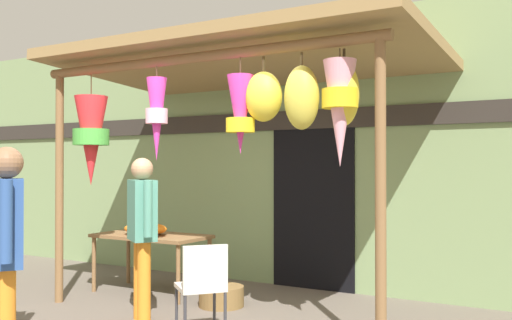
{
  "coord_description": "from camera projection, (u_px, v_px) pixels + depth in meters",
  "views": [
    {
      "loc": [
        3.43,
        -4.37,
        1.53
      ],
      "look_at": [
        0.08,
        1.36,
        1.6
      ],
      "focal_mm": 40.58,
      "sensor_mm": 36.0,
      "label": 1
    }
  ],
  "objects": [
    {
      "name": "market_stall_canopy",
      "position": [
        242.0,
        80.0,
        6.29
      ],
      "size": [
        4.23,
        2.66,
        2.84
      ],
      "color": "brown",
      "rests_on": "ground_plane"
    },
    {
      "name": "display_table",
      "position": [
        151.0,
        240.0,
        6.99
      ],
      "size": [
        1.4,
        0.7,
        0.7
      ],
      "color": "brown",
      "rests_on": "ground_plane"
    },
    {
      "name": "shopper_by_bananas",
      "position": [
        142.0,
        225.0,
        5.72
      ],
      "size": [
        0.5,
        0.41,
        1.61
      ],
      "color": "orange",
      "rests_on": "ground_plane"
    },
    {
      "name": "shop_facade",
      "position": [
        290.0,
        153.0,
        7.54
      ],
      "size": [
        12.94,
        0.29,
        3.42
      ],
      "color": "#7A9360",
      "rests_on": "ground_plane"
    },
    {
      "name": "wicker_basket_by_table",
      "position": [
        221.0,
        296.0,
        6.31
      ],
      "size": [
        0.49,
        0.49,
        0.22
      ],
      "primitive_type": "cylinder",
      "color": "brown",
      "rests_on": "ground_plane"
    },
    {
      "name": "flower_heap_on_table",
      "position": [
        146.0,
        229.0,
        6.93
      ],
      "size": [
        0.57,
        0.4,
        0.15
      ],
      "color": "orange",
      "rests_on": "display_table"
    },
    {
      "name": "customer_foreground",
      "position": [
        6.0,
        243.0,
        4.06
      ],
      "size": [
        0.49,
        0.42,
        1.67
      ],
      "color": "orange",
      "rests_on": "ground_plane"
    },
    {
      "name": "folding_chair",
      "position": [
        202.0,
        282.0,
        5.13
      ],
      "size": [
        0.56,
        0.56,
        0.84
      ],
      "color": "beige",
      "rests_on": "ground_plane"
    }
  ]
}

